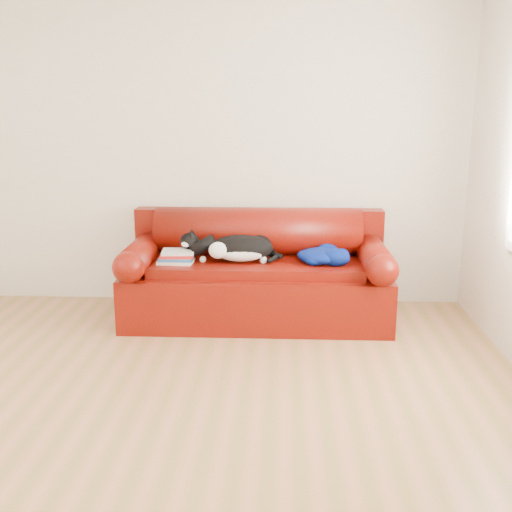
# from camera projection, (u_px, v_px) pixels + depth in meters

# --- Properties ---
(ground) EXTENTS (4.50, 4.50, 0.00)m
(ground) POSITION_uv_depth(u_px,v_px,m) (163.00, 405.00, 3.49)
(ground) COLOR olive
(ground) RESTS_ON ground
(room_shell) EXTENTS (4.52, 4.02, 2.61)m
(room_shell) POSITION_uv_depth(u_px,v_px,m) (175.00, 111.00, 3.10)
(room_shell) COLOR beige
(room_shell) RESTS_ON ground
(sofa_base) EXTENTS (2.10, 0.90, 0.50)m
(sofa_base) POSITION_uv_depth(u_px,v_px,m) (257.00, 291.00, 4.86)
(sofa_base) COLOR #410202
(sofa_base) RESTS_ON ground
(sofa_back) EXTENTS (2.10, 1.01, 0.88)m
(sofa_back) POSITION_uv_depth(u_px,v_px,m) (258.00, 248.00, 5.02)
(sofa_back) COLOR #410202
(sofa_back) RESTS_ON ground
(book_stack) EXTENTS (0.28, 0.22, 0.10)m
(book_stack) POSITION_uv_depth(u_px,v_px,m) (177.00, 257.00, 4.70)
(book_stack) COLOR beige
(book_stack) RESTS_ON sofa_base
(cat) EXTENTS (0.74, 0.45, 0.26)m
(cat) POSITION_uv_depth(u_px,v_px,m) (240.00, 249.00, 4.72)
(cat) COLOR black
(cat) RESTS_ON sofa_base
(blanket) EXTENTS (0.45, 0.43, 0.14)m
(blanket) POSITION_uv_depth(u_px,v_px,m) (322.00, 255.00, 4.70)
(blanket) COLOR #02144C
(blanket) RESTS_ON sofa_base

